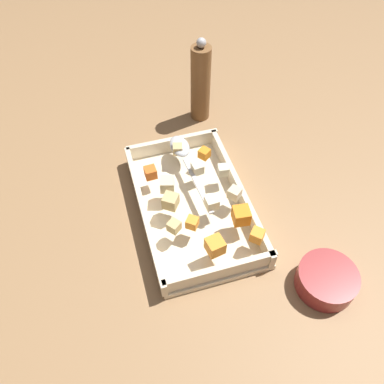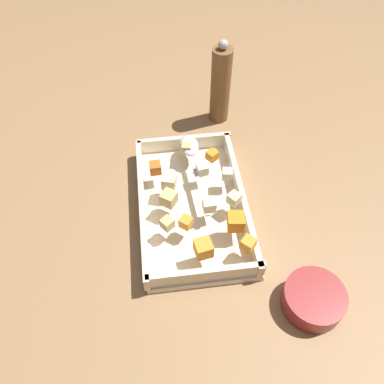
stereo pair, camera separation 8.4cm
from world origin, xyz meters
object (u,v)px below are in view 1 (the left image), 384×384
(serving_spoon, at_px, (182,150))
(small_prep_bowl, at_px, (326,280))
(pepper_mill, at_px, (200,83))
(baking_dish, at_px, (192,205))

(serving_spoon, height_order, small_prep_bowl, serving_spoon)
(pepper_mill, distance_m, small_prep_bowl, 0.57)
(baking_dish, height_order, serving_spoon, serving_spoon)
(baking_dish, bearing_deg, small_prep_bowl, -141.80)
(small_prep_bowl, bearing_deg, serving_spoon, 26.07)
(pepper_mill, bearing_deg, baking_dish, 159.74)
(baking_dish, distance_m, small_prep_bowl, 0.32)
(pepper_mill, relative_size, small_prep_bowl, 2.00)
(pepper_mill, xyz_separation_m, small_prep_bowl, (-0.56, -0.09, -0.09))
(serving_spoon, height_order, pepper_mill, pepper_mill)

